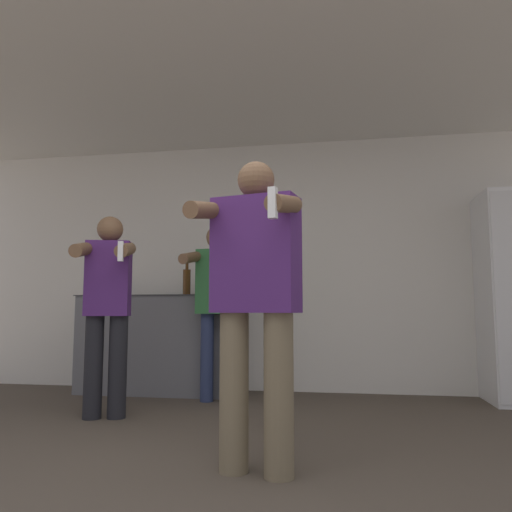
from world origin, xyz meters
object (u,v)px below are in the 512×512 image
at_px(bottle_tall_gin, 95,287).
at_px(person_spectator_back, 218,293).
at_px(person_woman_foreground, 255,294).
at_px(person_man_side, 107,302).
at_px(bottle_brown_liquor, 212,284).
at_px(bottle_clear_vodka, 187,281).

height_order(bottle_tall_gin, person_spectator_back, person_spectator_back).
xyz_separation_m(person_woman_foreground, person_man_side, (-1.33, 1.07, -0.02)).
relative_size(person_woman_foreground, person_man_side, 1.03).
height_order(bottle_tall_gin, person_man_side, person_man_side).
bearing_deg(person_man_side, bottle_tall_gin, 121.66).
relative_size(person_woman_foreground, person_spectator_back, 0.99).
height_order(bottle_brown_liquor, bottle_tall_gin, bottle_brown_liquor).
bearing_deg(person_woman_foreground, bottle_clear_vodka, 115.95).
distance_m(bottle_tall_gin, person_spectator_back, 1.41).
relative_size(bottle_brown_liquor, bottle_clear_vodka, 0.76).
relative_size(bottle_brown_liquor, bottle_tall_gin, 1.03).
xyz_separation_m(bottle_brown_liquor, bottle_tall_gin, (-1.22, 0.00, -0.02)).
xyz_separation_m(bottle_tall_gin, person_woman_foreground, (2.04, -2.21, -0.16)).
distance_m(person_woman_foreground, person_man_side, 1.71).
xyz_separation_m(bottle_clear_vodka, bottle_tall_gin, (-0.96, 0.00, -0.05)).
xyz_separation_m(bottle_clear_vodka, person_woman_foreground, (1.08, -2.21, -0.21)).
xyz_separation_m(bottle_clear_vodka, person_spectator_back, (0.40, -0.34, -0.13)).
xyz_separation_m(bottle_tall_gin, person_spectator_back, (1.36, -0.34, -0.08)).
relative_size(bottle_clear_vodka, bottle_tall_gin, 1.37).
height_order(bottle_clear_vodka, person_spectator_back, person_spectator_back).
bearing_deg(person_man_side, person_spectator_back, 50.89).
xyz_separation_m(person_man_side, person_spectator_back, (0.66, 0.81, 0.10)).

